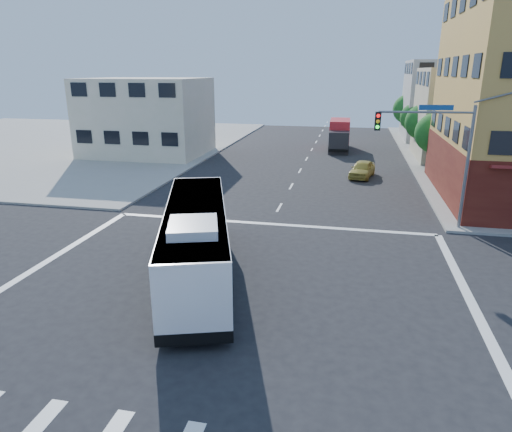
# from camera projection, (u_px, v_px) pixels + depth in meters

# --- Properties ---
(ground) EXTENTS (120.00, 120.00, 0.00)m
(ground) POSITION_uv_depth(u_px,v_px,m) (228.00, 298.00, 18.36)
(ground) COLOR black
(ground) RESTS_ON ground
(sidewalk_nw) EXTENTS (50.00, 50.00, 0.15)m
(sidewalk_nw) POSITION_uv_depth(u_px,v_px,m) (34.00, 142.00, 57.81)
(sidewalk_nw) COLOR gray
(sidewalk_nw) RESTS_ON ground
(building_east_near) EXTENTS (12.06, 10.06, 9.00)m
(building_east_near) POSITION_uv_depth(u_px,v_px,m) (482.00, 115.00, 45.34)
(building_east_near) COLOR #C5B896
(building_east_near) RESTS_ON ground
(building_east_far) EXTENTS (12.06, 10.06, 10.00)m
(building_east_far) POSITION_uv_depth(u_px,v_px,m) (454.00, 101.00, 58.24)
(building_east_far) COLOR #ACACA6
(building_east_far) RESTS_ON ground
(building_west) EXTENTS (12.06, 10.06, 8.00)m
(building_west) POSITION_uv_depth(u_px,v_px,m) (147.00, 117.00, 48.42)
(building_west) COLOR beige
(building_west) RESTS_ON ground
(signal_mast_ne) EXTENTS (7.91, 1.13, 8.07)m
(signal_mast_ne) POSITION_uv_depth(u_px,v_px,m) (437.00, 143.00, 24.96)
(signal_mast_ne) COLOR slate
(signal_mast_ne) RESTS_ON ground
(street_tree_a) EXTENTS (3.60, 3.60, 5.53)m
(street_tree_a) POSITION_uv_depth(u_px,v_px,m) (437.00, 131.00, 40.97)
(street_tree_a) COLOR #382414
(street_tree_a) RESTS_ON ground
(street_tree_b) EXTENTS (3.80, 3.80, 5.79)m
(street_tree_b) POSITION_uv_depth(u_px,v_px,m) (425.00, 120.00, 48.37)
(street_tree_b) COLOR #382414
(street_tree_b) RESTS_ON ground
(street_tree_c) EXTENTS (3.40, 3.40, 5.29)m
(street_tree_c) POSITION_uv_depth(u_px,v_px,m) (415.00, 116.00, 55.92)
(street_tree_c) COLOR #382414
(street_tree_c) RESTS_ON ground
(street_tree_d) EXTENTS (4.00, 4.00, 6.03)m
(street_tree_d) POSITION_uv_depth(u_px,v_px,m) (409.00, 107.00, 63.25)
(street_tree_d) COLOR #382414
(street_tree_d) RESTS_ON ground
(transit_bus) EXTENTS (6.03, 12.04, 3.50)m
(transit_bus) POSITION_uv_depth(u_px,v_px,m) (196.00, 240.00, 19.80)
(transit_bus) COLOR black
(transit_bus) RESTS_ON ground
(box_truck) EXTENTS (2.32, 7.46, 3.34)m
(box_truck) POSITION_uv_depth(u_px,v_px,m) (339.00, 136.00, 52.23)
(box_truck) COLOR #232327
(box_truck) RESTS_ON ground
(parked_car) EXTENTS (2.54, 4.42, 1.41)m
(parked_car) POSITION_uv_depth(u_px,v_px,m) (362.00, 169.00, 38.95)
(parked_car) COLOR gold
(parked_car) RESTS_ON ground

